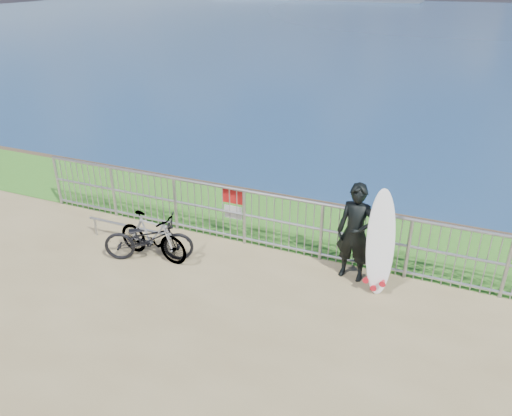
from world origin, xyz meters
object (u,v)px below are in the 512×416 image
at_px(surfer, 355,233).
at_px(bicycle_near, 149,239).
at_px(surfboard, 380,247).
at_px(bicycle_far, 152,236).

relative_size(surfer, bicycle_near, 1.07).
height_order(surfer, surfboard, surfboard).
xyz_separation_m(surfboard, bicycle_near, (-3.94, -0.66, -0.38)).
height_order(surfer, bicycle_near, surfer).
bearing_deg(surfboard, bicycle_far, -171.43).
height_order(bicycle_near, bicycle_far, bicycle_far).
distance_m(surfer, bicycle_far, 3.57).
bearing_deg(bicycle_near, surfboard, -103.35).
relative_size(surfer, bicycle_far, 1.16).
height_order(surfer, bicycle_far, surfer).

